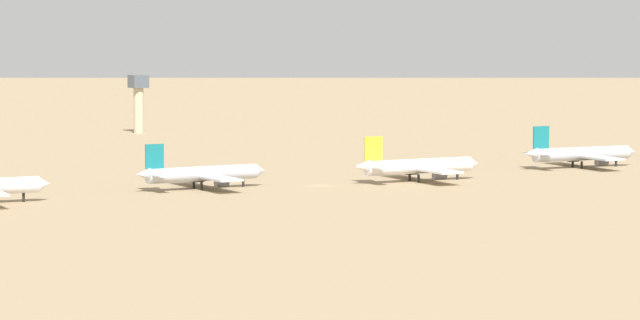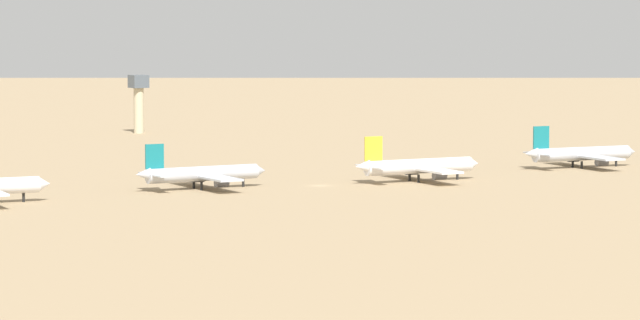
{
  "view_description": "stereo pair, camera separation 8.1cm",
  "coord_description": "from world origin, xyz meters",
  "px_view_note": "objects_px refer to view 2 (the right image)",
  "views": [
    {
      "loc": [
        -190.32,
        -313.18,
        37.6
      ],
      "look_at": [
        -1.82,
        -2.92,
        6.0
      ],
      "focal_mm": 93.76,
      "sensor_mm": 36.0,
      "label": 1
    },
    {
      "loc": [
        -190.25,
        -313.22,
        37.6
      ],
      "look_at": [
        -1.82,
        -2.92,
        6.0
      ],
      "focal_mm": 93.76,
      "sensor_mm": 36.0,
      "label": 2
    }
  ],
  "objects_px": {
    "parked_jet_teal_5": "(581,154)",
    "parked_jet_yellow_4": "(418,166)",
    "parked_jet_teal_3": "(201,174)",
    "control_tower": "(139,98)"
  },
  "relations": [
    {
      "from": "parked_jet_teal_5",
      "to": "control_tower",
      "type": "distance_m",
      "value": 172.32
    },
    {
      "from": "parked_jet_teal_5",
      "to": "control_tower",
      "type": "bearing_deg",
      "value": 110.65
    },
    {
      "from": "control_tower",
      "to": "parked_jet_teal_3",
      "type": "bearing_deg",
      "value": -110.68
    },
    {
      "from": "parked_jet_yellow_4",
      "to": "parked_jet_teal_3",
      "type": "bearing_deg",
      "value": 172.13
    },
    {
      "from": "parked_jet_teal_5",
      "to": "control_tower",
      "type": "xyz_separation_m",
      "value": [
        -41.2,
        167.14,
        7.72
      ]
    },
    {
      "from": "parked_jet_teal_5",
      "to": "parked_jet_yellow_4",
      "type": "bearing_deg",
      "value": -165.59
    },
    {
      "from": "parked_jet_teal_3",
      "to": "control_tower",
      "type": "distance_m",
      "value": 175.0
    },
    {
      "from": "parked_jet_teal_3",
      "to": "parked_jet_yellow_4",
      "type": "distance_m",
      "value": 50.49
    },
    {
      "from": "parked_jet_yellow_4",
      "to": "control_tower",
      "type": "bearing_deg",
      "value": 90.34
    },
    {
      "from": "parked_jet_yellow_4",
      "to": "parked_jet_teal_5",
      "type": "bearing_deg",
      "value": 12.01
    }
  ]
}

